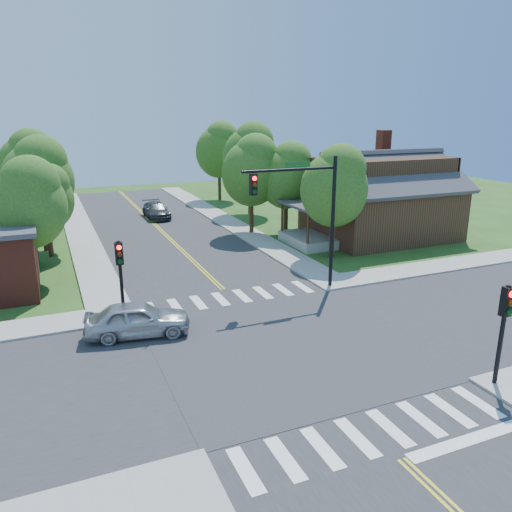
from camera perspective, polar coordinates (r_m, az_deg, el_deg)
name	(u,v)px	position (r m, az deg, el deg)	size (l,w,h in m)	color
ground	(284,348)	(20.99, 3.17, -10.44)	(100.00, 100.00, 0.00)	#2D4E18
road_ns	(284,347)	(20.98, 3.17, -10.40)	(10.00, 90.00, 0.04)	#2D2D30
road_ew	(284,347)	(20.98, 3.17, -10.38)	(90.00, 10.00, 0.04)	#2D2D30
intersection_patch	(284,348)	(20.99, 3.17, -10.44)	(10.20, 10.20, 0.06)	#2D2D30
sidewalk_ne	(373,230)	(41.66, 13.19, 2.86)	(40.00, 40.00, 0.14)	#9E9B93
crosswalk_north	(231,297)	(26.19, -2.83, -4.73)	(8.85, 2.00, 0.01)	white
crosswalk_south	(374,432)	(16.44, 13.29, -19.03)	(8.85, 2.00, 0.01)	white
centerline	(284,347)	(20.97, 3.17, -10.33)	(0.30, 90.00, 0.01)	yellow
stop_bar	(471,440)	(17.08, 23.40, -18.76)	(4.60, 0.45, 0.09)	white
signal_mast_ne	(305,203)	(25.93, 5.68, 6.03)	(5.30, 0.42, 7.20)	black
signal_pole_se	(505,317)	(19.13, 26.55, -6.26)	(0.34, 0.42, 3.80)	black
signal_pole_nw	(120,265)	(23.52, -15.28, -1.04)	(0.34, 0.42, 3.80)	black
house_ne	(380,194)	(39.38, 14.00, 6.89)	(13.05, 8.80, 7.11)	#312211
tree_e_a	(336,184)	(32.61, 9.10, 8.10)	(4.40, 4.18, 7.48)	#382314
tree_e_b	(288,174)	(38.81, 3.65, 9.35)	(4.28, 4.07, 7.28)	#382314
tree_e_c	(251,154)	(46.67, -0.60, 11.59)	(5.04, 4.79, 8.57)	#382314
tree_e_d	(220,148)	(54.66, -4.17, 12.16)	(4.97, 4.72, 8.45)	#382314
tree_w_a	(28,201)	(29.93, -24.63, 5.74)	(4.23, 4.02, 7.20)	#382314
tree_w_b	(39,176)	(36.90, -23.57, 8.38)	(4.68, 4.45, 7.96)	#382314
tree_w_c	(30,163)	(44.95, -24.45, 9.62)	(4.79, 4.55, 8.14)	#382314
tree_w_d	(35,164)	(54.25, -23.96, 9.54)	(3.91, 3.71, 6.64)	#382314
tree_house	(253,169)	(38.91, -0.39, 9.94)	(4.61, 4.38, 7.83)	#382314
tree_bldg	(46,196)	(35.44, -22.89, 6.33)	(3.67, 3.48, 6.24)	#382314
car_silver	(138,320)	(22.26, -13.39, -7.11)	(4.70, 2.54, 1.52)	#B7B9BE
car_dgrey	(156,211)	(46.35, -11.33, 5.09)	(1.94, 4.75, 1.38)	#323537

